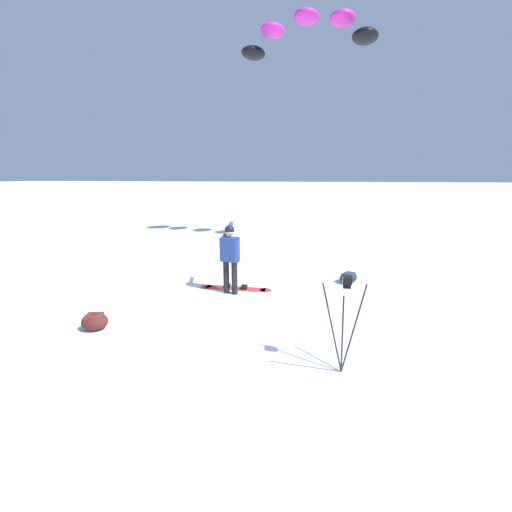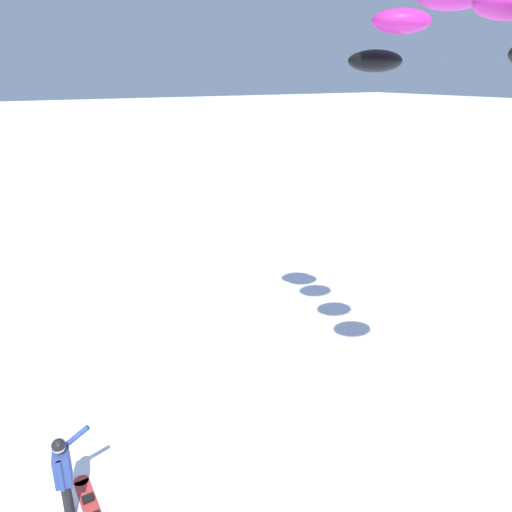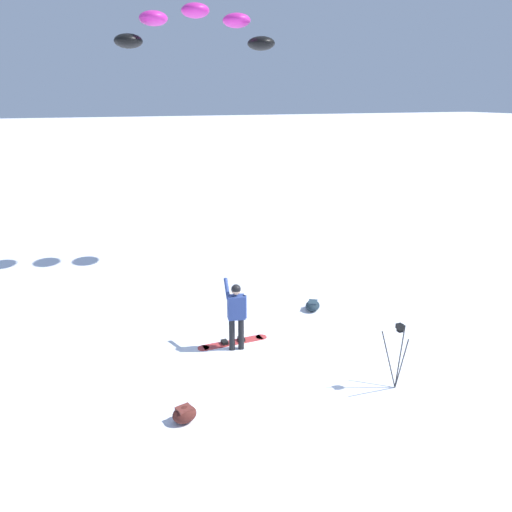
{
  "view_description": "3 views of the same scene",
  "coord_description": "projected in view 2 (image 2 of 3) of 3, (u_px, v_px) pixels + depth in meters",
  "views": [
    {
      "loc": [
        -1.46,
        6.66,
        2.76
      ],
      "look_at": [
        -0.11,
        -0.32,
        1.05
      ],
      "focal_mm": 23.53,
      "sensor_mm": 36.0,
      "label": 1
    },
    {
      "loc": [
        -6.65,
        -0.16,
        7.24
      ],
      "look_at": [
        -0.36,
        -3.89,
        4.54
      ],
      "focal_mm": 34.84,
      "sensor_mm": 36.0,
      "label": 2
    },
    {
      "loc": [
        4.53,
        9.93,
        5.83
      ],
      "look_at": [
        -0.18,
        -1.36,
        2.07
      ],
      "focal_mm": 36.63,
      "sensor_mm": 36.0,
      "label": 3
    }
  ],
  "objects": [
    {
      "name": "snowboarder",
      "position": [
        63.0,
        471.0,
        8.27
      ],
      "size": [
        0.46,
        0.7,
        1.68
      ],
      "color": "black",
      "rests_on": "ground_plane"
    },
    {
      "name": "snowboard",
      "position": [
        91.0,
        509.0,
        8.74
      ],
      "size": [
        1.8,
        0.29,
        0.1
      ],
      "color": "#B23333",
      "rests_on": "ground_plane"
    },
    {
      "name": "traction_kite",
      "position": [
        447.0,
        28.0,
        8.08
      ],
      "size": [
        5.25,
        2.19,
        1.37
      ],
      "color": "black"
    }
  ]
}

